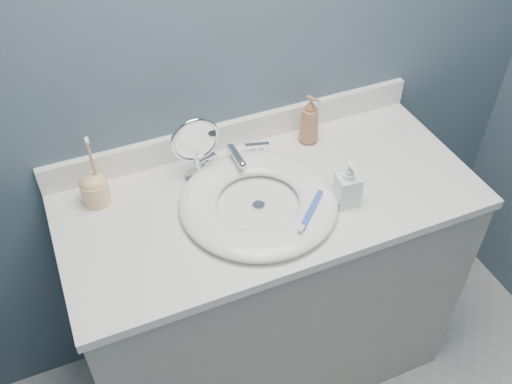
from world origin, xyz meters
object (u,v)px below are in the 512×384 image
soap_bottle_amber (310,119)px  toothbrush_holder (95,188)px  makeup_mirror (196,147)px  soap_bottle_clear (348,183)px

soap_bottle_amber → toothbrush_holder: bearing=154.7°
soap_bottle_amber → makeup_mirror: bearing=158.3°
makeup_mirror → soap_bottle_clear: size_ratio=1.51×
soap_bottle_amber → toothbrush_holder: 0.68m
makeup_mirror → soap_bottle_clear: (0.35, -0.26, -0.05)m
makeup_mirror → toothbrush_holder: (-0.30, 0.02, -0.07)m
soap_bottle_clear → toothbrush_holder: 0.71m
makeup_mirror → soap_bottle_clear: bearing=-37.2°
soap_bottle_clear → toothbrush_holder: toothbrush_holder is taller
makeup_mirror → soap_bottle_clear: 0.44m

